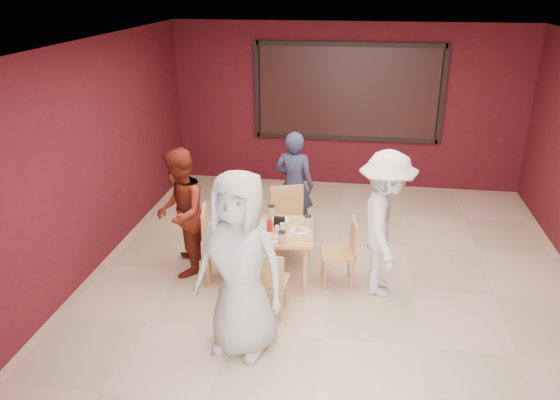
# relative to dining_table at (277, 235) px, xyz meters

# --- Properties ---
(floor) EXTENTS (7.00, 7.00, 0.00)m
(floor) POSITION_rel_dining_table_xyz_m (0.67, 0.04, -0.61)
(floor) COLOR #CBA78D
(floor) RESTS_ON ground
(window_blinds) EXTENTS (3.00, 0.02, 1.50)m
(window_blinds) POSITION_rel_dining_table_xyz_m (0.67, 3.49, 1.04)
(window_blinds) COLOR black
(dining_table) EXTENTS (0.95, 0.95, 0.84)m
(dining_table) POSITION_rel_dining_table_xyz_m (0.00, 0.00, 0.00)
(dining_table) COLOR tan
(dining_table) RESTS_ON floor
(chair_front) EXTENTS (0.41, 0.41, 0.81)m
(chair_front) POSITION_rel_dining_table_xyz_m (0.03, -0.78, -0.15)
(chair_front) COLOR #C1854B
(chair_front) RESTS_ON floor
(chair_back) EXTENTS (0.57, 0.57, 0.92)m
(chair_back) POSITION_rel_dining_table_xyz_m (0.04, 0.73, -0.09)
(chair_back) COLOR #C1854B
(chair_back) RESTS_ON floor
(chair_left) EXTENTS (0.53, 0.53, 0.93)m
(chair_left) POSITION_rel_dining_table_xyz_m (-0.73, -0.07, -0.08)
(chair_left) COLOR #C1854B
(chair_left) RESTS_ON floor
(chair_right) EXTENTS (0.46, 0.46, 0.83)m
(chair_right) POSITION_rel_dining_table_xyz_m (0.81, 0.05, -0.14)
(chair_right) COLOR #C1854B
(chair_right) RESTS_ON floor
(diner_front) EXTENTS (1.03, 0.80, 1.88)m
(diner_front) POSITION_rel_dining_table_xyz_m (-0.14, -1.35, 0.33)
(diner_front) COLOR #A7A7A7
(diner_front) RESTS_ON floor
(diner_back) EXTENTS (0.61, 0.46, 1.54)m
(diner_back) POSITION_rel_dining_table_xyz_m (0.05, 1.28, 0.16)
(diner_back) COLOR #282C48
(diner_back) RESTS_ON floor
(diner_left) EXTENTS (0.76, 0.89, 1.60)m
(diner_left) POSITION_rel_dining_table_xyz_m (-1.20, 0.06, 0.19)
(diner_left) COLOR maroon
(diner_left) RESTS_ON floor
(diner_right) EXTENTS (0.69, 1.14, 1.72)m
(diner_right) POSITION_rel_dining_table_xyz_m (1.25, -0.04, 0.25)
(diner_right) COLOR silver
(diner_right) RESTS_ON floor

